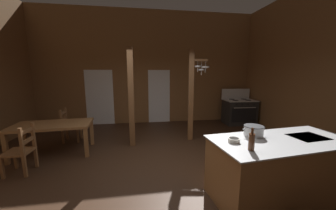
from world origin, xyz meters
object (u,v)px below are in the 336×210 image
at_px(stove_range, 239,111).
at_px(dining_table, 53,127).
at_px(stockpot_on_counter, 254,131).
at_px(mixing_bowl_on_counter, 234,140).
at_px(bottle_tall_on_counter, 252,141).
at_px(ladderback_chair_near_window, 70,126).
at_px(ladderback_chair_by_post, 21,151).
at_px(kitchen_island, 280,168).

xyz_separation_m(stove_range, dining_table, (-5.82, -1.84, 0.17)).
height_order(stockpot_on_counter, mixing_bowl_on_counter, stockpot_on_counter).
bearing_deg(bottle_tall_on_counter, mixing_bowl_on_counter, 104.15).
relative_size(stove_range, ladderback_chair_near_window, 1.39).
relative_size(ladderback_chair_near_window, bottle_tall_on_counter, 3.22).
distance_m(dining_table, ladderback_chair_by_post, 0.91).
bearing_deg(dining_table, stove_range, 17.52).
bearing_deg(stove_range, dining_table, -162.48).
bearing_deg(kitchen_island, dining_table, 151.81).
xyz_separation_m(kitchen_island, ladderback_chair_by_post, (-4.40, 1.38, -0.02)).
bearing_deg(bottle_tall_on_counter, kitchen_island, 21.94).
relative_size(stove_range, mixing_bowl_on_counter, 8.03).
height_order(stove_range, ladderback_chair_near_window, stove_range).
xyz_separation_m(kitchen_island, stove_range, (1.63, 4.08, 0.01)).
height_order(kitchen_island, ladderback_chair_by_post, ladderback_chair_by_post).
relative_size(stove_range, dining_table, 0.75).
xyz_separation_m(stove_range, bottle_tall_on_counter, (-2.35, -4.37, 0.57)).
xyz_separation_m(stove_range, ladderback_chair_by_post, (-6.03, -2.70, -0.03)).
bearing_deg(stockpot_on_counter, stove_range, 62.84).
bearing_deg(dining_table, ladderback_chair_near_window, 84.71).
distance_m(ladderback_chair_by_post, stockpot_on_counter, 4.25).
relative_size(mixing_bowl_on_counter, bottle_tall_on_counter, 0.56).
xyz_separation_m(mixing_bowl_on_counter, bottle_tall_on_counter, (0.08, -0.30, 0.09)).
height_order(dining_table, bottle_tall_on_counter, bottle_tall_on_counter).
distance_m(kitchen_island, ladderback_chair_by_post, 4.61).
height_order(dining_table, ladderback_chair_by_post, ladderback_chair_by_post).
bearing_deg(stove_range, bottle_tall_on_counter, -118.22).
bearing_deg(mixing_bowl_on_counter, stockpot_on_counter, 24.98).
xyz_separation_m(ladderback_chair_by_post, bottle_tall_on_counter, (3.68, -1.67, 0.61)).
distance_m(stove_range, stockpot_on_counter, 4.38).
xyz_separation_m(ladderback_chair_by_post, mixing_bowl_on_counter, (3.61, -1.37, 0.52)).
relative_size(kitchen_island, mixing_bowl_on_counter, 13.65).
relative_size(dining_table, bottle_tall_on_counter, 6.00).
relative_size(ladderback_chair_by_post, mixing_bowl_on_counter, 5.78).
xyz_separation_m(kitchen_island, ladderback_chair_near_window, (-4.11, 3.06, -0.02)).
xyz_separation_m(dining_table, stockpot_on_counter, (3.84, -2.03, 0.37)).
height_order(kitchen_island, stockpot_on_counter, stockpot_on_counter).
distance_m(ladderback_chair_by_post, bottle_tall_on_counter, 4.09).
height_order(stove_range, dining_table, stove_range).
xyz_separation_m(stockpot_on_counter, bottle_tall_on_counter, (-0.36, -0.50, 0.03)).
distance_m(stove_range, bottle_tall_on_counter, 4.99).
height_order(kitchen_island, ladderback_chair_near_window, ladderback_chair_near_window).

